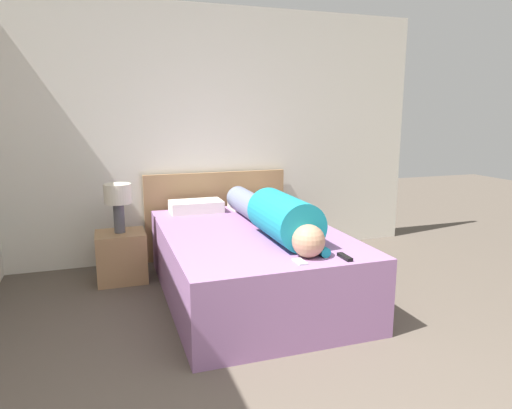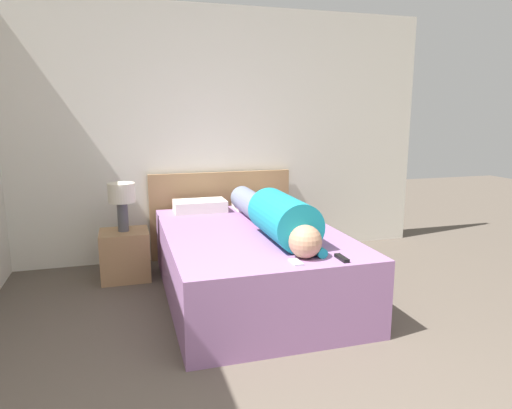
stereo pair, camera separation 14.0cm
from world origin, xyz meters
name	(u,v)px [view 2 (the right image)]	position (x,y,z in m)	size (l,w,h in m)	color
wall_back	(201,135)	(0.00, 3.60, 1.30)	(5.00, 0.06, 2.60)	silver
bed	(251,263)	(0.19, 2.37, 0.28)	(1.40, 2.09, 0.57)	#936699
headboard	(222,214)	(0.19, 3.53, 0.46)	(1.52, 0.04, 0.91)	#A37A51
nightstand	(125,255)	(-0.83, 3.07, 0.23)	(0.44, 0.38, 0.46)	#A37A51
table_lamp	(122,197)	(-0.83, 3.07, 0.77)	(0.24, 0.24, 0.45)	#4C4C51
person_lying	(274,215)	(0.35, 2.21, 0.72)	(0.35, 1.80, 0.35)	tan
pillow_near_headboard	(200,206)	(-0.09, 3.23, 0.62)	(0.51, 0.30, 0.11)	silver
pillow_second	(258,203)	(0.51, 3.23, 0.62)	(0.48, 0.30, 0.10)	silver
tv_remote	(342,258)	(0.57, 1.45, 0.58)	(0.04, 0.15, 0.02)	black
cell_phone	(296,262)	(0.25, 1.47, 0.57)	(0.06, 0.13, 0.01)	#B2B7BC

